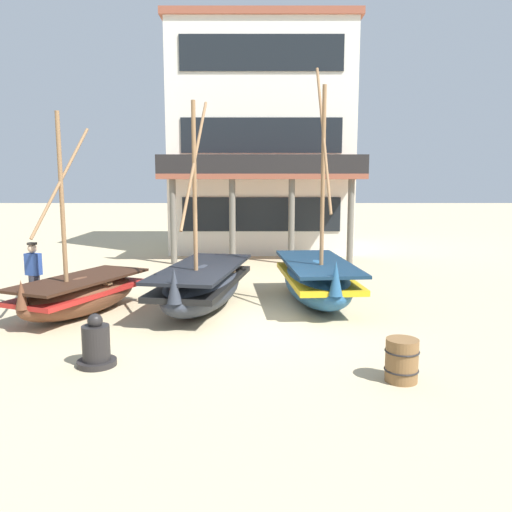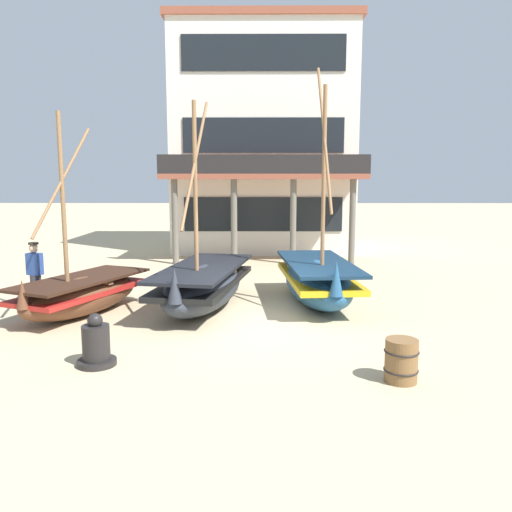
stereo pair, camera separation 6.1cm
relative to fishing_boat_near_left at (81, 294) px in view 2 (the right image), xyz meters
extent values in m
plane|color=tan|center=(4.19, -0.85, -0.51)|extent=(120.00, 120.00, 0.00)
ellipsoid|color=brown|center=(0.01, 0.02, -0.06)|extent=(2.71, 3.88, 0.89)
cube|color=red|center=(0.01, 0.02, 0.05)|extent=(2.66, 3.75, 0.11)
cube|color=#351E13|center=(0.01, 0.02, 0.35)|extent=(2.72, 3.83, 0.06)
cone|color=brown|center=(-0.67, -1.58, 0.34)|extent=(0.37, 0.37, 0.62)
cylinder|color=olive|center=(-0.17, -0.40, 2.16)|extent=(0.10, 0.10, 4.09)
cylinder|color=olive|center=(-0.17, -0.40, 2.68)|extent=(0.83, 1.82, 2.47)
cube|color=olive|center=(0.11, 0.27, 0.25)|extent=(1.29, 0.67, 0.06)
ellipsoid|color=#23517A|center=(5.79, 1.16, 0.05)|extent=(1.92, 4.47, 1.11)
cube|color=gold|center=(5.79, 1.16, 0.19)|extent=(1.92, 4.29, 0.13)
cube|color=#132C43|center=(5.79, 1.16, 0.56)|extent=(1.96, 4.38, 0.08)
cone|color=#23517A|center=(5.97, -0.92, 0.55)|extent=(0.34, 0.34, 0.78)
cylinder|color=olive|center=(5.84, 0.62, 2.61)|extent=(0.10, 0.10, 4.67)
cylinder|color=olive|center=(5.84, 0.62, 3.71)|extent=(0.23, 1.95, 3.61)
cube|color=olive|center=(5.77, 1.49, 0.44)|extent=(1.50, 0.28, 0.06)
ellipsoid|color=#2D333D|center=(2.87, 0.61, 0.03)|extent=(2.34, 4.74, 1.08)
cube|color=black|center=(2.87, 0.61, 0.16)|extent=(2.33, 4.57, 0.13)
cube|color=black|center=(2.87, 0.61, 0.53)|extent=(2.38, 4.66, 0.08)
cone|color=#2D333D|center=(2.50, -1.53, 0.51)|extent=(0.37, 0.37, 0.75)
cylinder|color=olive|center=(2.78, 0.05, 2.37)|extent=(0.10, 0.10, 4.25)
cylinder|color=olive|center=(2.78, 0.05, 3.10)|extent=(0.45, 2.24, 3.03)
cube|color=olive|center=(2.93, 0.95, 0.41)|extent=(1.53, 0.41, 0.06)
cylinder|color=#33333D|center=(-1.29, 0.47, -0.07)|extent=(0.26, 0.26, 0.88)
cube|color=#2D4C99|center=(-1.29, 0.47, 0.64)|extent=(0.41, 0.32, 0.54)
sphere|color=beige|center=(-1.29, 0.47, 1.03)|extent=(0.22, 0.22, 0.22)
cylinder|color=#2D2823|center=(-1.29, 0.47, 1.15)|extent=(0.24, 0.24, 0.05)
cylinder|color=black|center=(1.43, -3.43, -0.46)|extent=(0.68, 0.68, 0.10)
cylinder|color=black|center=(1.43, -3.43, -0.10)|extent=(0.47, 0.47, 0.62)
sphere|color=black|center=(1.43, -3.43, 0.29)|extent=(0.26, 0.26, 0.26)
cylinder|color=brown|center=(6.54, -4.14, -0.16)|extent=(0.52, 0.52, 0.70)
torus|color=black|center=(6.54, -4.14, 0.00)|extent=(0.56, 0.56, 0.03)
torus|color=black|center=(6.54, -4.14, -0.31)|extent=(0.56, 0.56, 0.03)
cube|color=silver|center=(4.43, 12.41, 4.34)|extent=(7.87, 5.79, 9.70)
cube|color=brown|center=(4.43, 12.41, 9.34)|extent=(8.18, 6.02, 0.30)
cube|color=black|center=(4.43, 9.48, 1.27)|extent=(6.61, 0.06, 1.42)
cube|color=black|center=(4.43, 9.48, 4.50)|extent=(6.61, 0.06, 1.42)
cube|color=black|center=(4.43, 9.48, 7.73)|extent=(6.61, 0.06, 1.42)
cube|color=brown|center=(4.43, 8.31, 2.82)|extent=(7.87, 2.40, 0.20)
cylinder|color=#666056|center=(1.06, 7.48, 1.11)|extent=(0.24, 0.24, 3.23)
cylinder|color=#666056|center=(3.31, 7.48, 1.11)|extent=(0.24, 0.24, 3.23)
cylinder|color=#666056|center=(5.56, 7.48, 1.11)|extent=(0.24, 0.24, 3.23)
cylinder|color=#666056|center=(7.81, 7.48, 1.11)|extent=(0.24, 0.24, 3.23)
cube|color=black|center=(4.43, 7.16, 3.27)|extent=(7.87, 0.08, 0.70)
camera|label=1|loc=(4.21, -12.01, 2.70)|focal=36.04mm
camera|label=2|loc=(4.27, -12.01, 2.70)|focal=36.04mm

